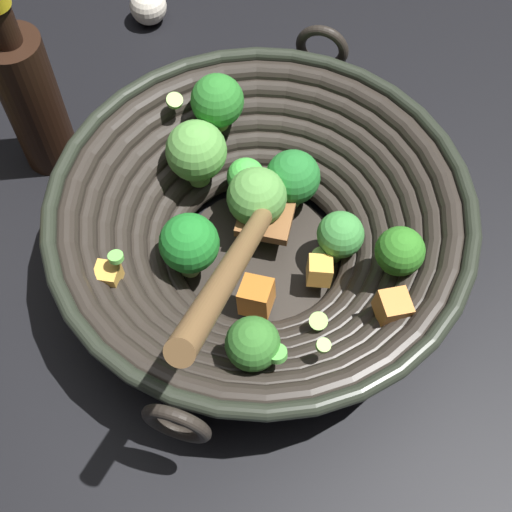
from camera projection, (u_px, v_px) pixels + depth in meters
The scene contains 4 objects.
ground_plane at pixel (260, 260), 0.69m from camera, with size 4.00×4.00×0.00m, color black.
wok at pixel (260, 224), 0.63m from camera, with size 0.38×0.38×0.25m.
soy_sauce_bottle at pixel (32, 99), 0.68m from camera, with size 0.06×0.06×0.21m.
garlic_bulb at pixel (148, 6), 0.83m from camera, with size 0.04×0.04×0.04m, color silver.
Camera 1 is at (-0.31, 0.14, 0.60)m, focal length 49.74 mm.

